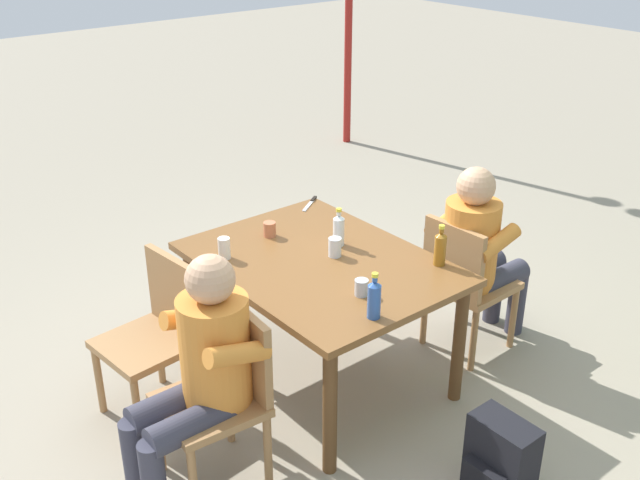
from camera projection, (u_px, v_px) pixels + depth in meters
ground_plane at (320, 375)px, 4.32m from camera, size 24.00×24.00×0.00m
dining_table at (320, 275)px, 4.04m from camera, size 1.42×1.06×0.76m
chair_near_right at (225, 388)px, 3.41m from camera, size 0.48×0.48×0.87m
chair_far_right at (464, 279)px, 4.36m from camera, size 0.45×0.45×0.87m
chair_near_left at (157, 329)px, 3.87m from camera, size 0.48×0.48×0.87m
person_in_white_shirt at (201, 366)px, 3.28m from camera, size 0.47×0.61×1.18m
person_in_plaid_shirt at (478, 249)px, 4.35m from camera, size 0.47×0.61×1.18m
bottle_amber at (440, 248)px, 3.91m from camera, size 0.06×0.06×0.23m
bottle_clear at (339, 229)px, 4.13m from camera, size 0.06×0.06×0.22m
bottle_blue at (374, 298)px, 3.42m from camera, size 0.06×0.06×0.23m
cup_white at (224, 248)px, 3.99m from camera, size 0.07×0.07×0.12m
cup_terracotta at (270, 229)px, 4.25m from camera, size 0.07×0.07×0.09m
cup_glass at (335, 247)px, 4.02m from camera, size 0.07×0.07×0.11m
cup_steel at (361, 287)px, 3.64m from camera, size 0.07×0.07×0.08m
table_knife at (311, 203)px, 4.71m from camera, size 0.15×0.21×0.01m
backpack_by_near_side at (499, 462)px, 3.38m from camera, size 0.31×0.23×0.42m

